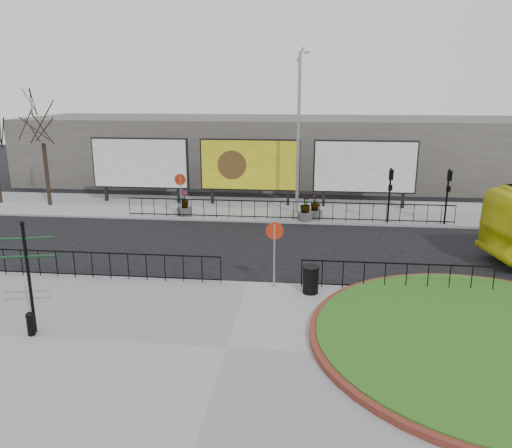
# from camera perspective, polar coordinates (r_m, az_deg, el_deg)

# --- Properties ---
(ground) EXTENTS (90.00, 90.00, 0.00)m
(ground) POSITION_cam_1_polar(r_m,az_deg,el_deg) (19.07, -0.86, -6.93)
(ground) COLOR black
(ground) RESTS_ON ground
(pavement_near) EXTENTS (30.00, 10.00, 0.12)m
(pavement_near) POSITION_cam_1_polar(r_m,az_deg,el_deg) (14.58, -3.34, -14.10)
(pavement_near) COLOR gray
(pavement_near) RESTS_ON ground
(pavement_far) EXTENTS (44.00, 6.00, 0.12)m
(pavement_far) POSITION_cam_1_polar(r_m,az_deg,el_deg) (30.45, 1.89, 1.68)
(pavement_far) COLOR gray
(pavement_far) RESTS_ON ground
(brick_edge) EXTENTS (10.40, 10.40, 0.18)m
(brick_edge) POSITION_cam_1_polar(r_m,az_deg,el_deg) (16.12, 25.31, -12.02)
(brick_edge) COLOR maroon
(brick_edge) RESTS_ON pavement_near
(grass_lawn) EXTENTS (10.00, 10.00, 0.22)m
(grass_lawn) POSITION_cam_1_polar(r_m,az_deg,el_deg) (16.11, 25.32, -11.96)
(grass_lawn) COLOR #1F5015
(grass_lawn) RESTS_ON pavement_near
(railing_near_left) EXTENTS (10.00, 0.10, 1.10)m
(railing_near_left) POSITION_cam_1_polar(r_m,az_deg,el_deg) (20.15, -18.22, -4.45)
(railing_near_left) COLOR black
(railing_near_left) RESTS_ON pavement_near
(railing_near_right) EXTENTS (9.00, 0.10, 1.10)m
(railing_near_right) POSITION_cam_1_polar(r_m,az_deg,el_deg) (18.92, 19.06, -5.82)
(railing_near_right) COLOR black
(railing_near_right) RESTS_ON pavement_near
(railing_far) EXTENTS (18.00, 0.10, 1.10)m
(railing_far) POSITION_cam_1_polar(r_m,az_deg,el_deg) (27.63, 3.55, 1.55)
(railing_far) COLOR black
(railing_far) RESTS_ON pavement_far
(speed_sign_far) EXTENTS (0.64, 0.07, 2.47)m
(speed_sign_far) POSITION_cam_1_polar(r_m,az_deg,el_deg) (28.36, -8.63, 4.34)
(speed_sign_far) COLOR gray
(speed_sign_far) RESTS_ON pavement_far
(speed_sign_near) EXTENTS (0.64, 0.07, 2.47)m
(speed_sign_near) POSITION_cam_1_polar(r_m,az_deg,el_deg) (17.96, 2.13, -1.87)
(speed_sign_near) COLOR gray
(speed_sign_near) RESTS_ON pavement_near
(billboard_left) EXTENTS (6.20, 0.31, 4.10)m
(billboard_left) POSITION_cam_1_polar(r_m,az_deg,el_deg) (32.63, -13.09, 6.76)
(billboard_left) COLOR black
(billboard_left) RESTS_ON pavement_far
(billboard_mid) EXTENTS (6.20, 0.31, 4.10)m
(billboard_mid) POSITION_cam_1_polar(r_m,az_deg,el_deg) (31.06, -0.71, 6.73)
(billboard_mid) COLOR black
(billboard_mid) RESTS_ON pavement_far
(billboard_right) EXTENTS (6.20, 0.31, 4.10)m
(billboard_right) POSITION_cam_1_polar(r_m,az_deg,el_deg) (31.01, 12.32, 6.37)
(billboard_right) COLOR black
(billboard_right) RESTS_ON pavement_far
(lamp_post) EXTENTS (0.74, 0.18, 9.23)m
(lamp_post) POSITION_cam_1_polar(r_m,az_deg,el_deg) (28.63, 4.88, 10.44)
(lamp_post) COLOR gray
(lamp_post) RESTS_ON pavement_far
(signal_pole_a) EXTENTS (0.22, 0.26, 3.00)m
(signal_pole_a) POSITION_cam_1_polar(r_m,az_deg,el_deg) (27.68, 15.08, 4.11)
(signal_pole_a) COLOR black
(signal_pole_a) RESTS_ON pavement_far
(signal_pole_b) EXTENTS (0.22, 0.26, 3.00)m
(signal_pole_b) POSITION_cam_1_polar(r_m,az_deg,el_deg) (28.30, 21.10, 3.84)
(signal_pole_b) COLOR black
(signal_pole_b) RESTS_ON pavement_far
(tree_left) EXTENTS (2.00, 2.00, 7.00)m
(tree_left) POSITION_cam_1_polar(r_m,az_deg,el_deg) (33.42, -23.06, 7.90)
(tree_left) COLOR #2D2119
(tree_left) RESTS_ON pavement_far
(building_backdrop) EXTENTS (40.00, 10.00, 5.00)m
(building_backdrop) POSITION_cam_1_polar(r_m,az_deg,el_deg) (39.86, 3.03, 8.46)
(building_backdrop) COLOR #615C55
(building_backdrop) RESTS_ON ground
(fingerpost_sign) EXTENTS (1.62, 0.62, 3.46)m
(fingerpost_sign) POSITION_cam_1_polar(r_m,az_deg,el_deg) (15.95, -24.66, -4.44)
(fingerpost_sign) COLOR black
(fingerpost_sign) RESTS_ON pavement_near
(bollard) EXTENTS (0.24, 0.24, 0.75)m
(bollard) POSITION_cam_1_polar(r_m,az_deg,el_deg) (16.41, -24.38, -10.21)
(bollard) COLOR black
(bollard) RESTS_ON pavement_near
(litter_bin) EXTENTS (0.60, 0.60, 1.00)m
(litter_bin) POSITION_cam_1_polar(r_m,az_deg,el_deg) (17.96, 6.27, -6.33)
(litter_bin) COLOR black
(litter_bin) RESTS_ON pavement_near
(planter_a) EXTENTS (0.85, 0.85, 1.45)m
(planter_a) POSITION_cam_1_polar(r_m,az_deg,el_deg) (28.98, -8.21, 2.14)
(planter_a) COLOR #4C4C4F
(planter_a) RESTS_ON pavement_far
(planter_b) EXTENTS (0.84, 0.84, 1.42)m
(planter_b) POSITION_cam_1_polar(r_m,az_deg,el_deg) (27.70, 5.63, 1.58)
(planter_b) COLOR #4C4C4F
(planter_b) RESTS_ON pavement_far
(planter_c) EXTENTS (0.85, 0.85, 1.36)m
(planter_c) POSITION_cam_1_polar(r_m,az_deg,el_deg) (28.25, 6.75, 1.71)
(planter_c) COLOR #4C4C4F
(planter_c) RESTS_ON pavement_far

